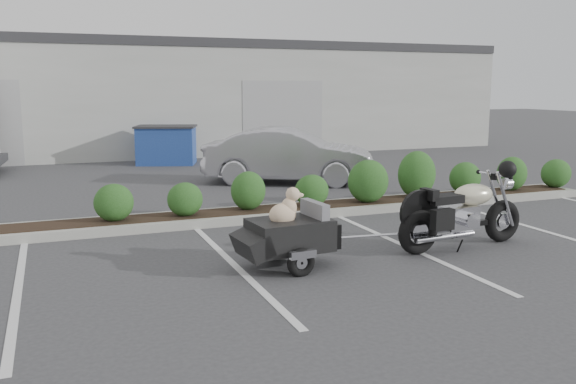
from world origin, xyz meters
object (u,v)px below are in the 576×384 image
object	(u,v)px
motorcycle	(463,213)
sedan	(289,156)
pet_trailer	(289,234)
dumpster	(166,145)

from	to	relation	value
motorcycle	sedan	world-z (taller)	sedan
pet_trailer	sedan	distance (m)	7.26
sedan	motorcycle	bearing A→B (deg)	-150.84
motorcycle	sedan	xyz separation A→B (m)	(-0.12, 6.77, 0.16)
motorcycle	pet_trailer	size ratio (longest dim) A/B	1.25
motorcycle	pet_trailer	xyz separation A→B (m)	(-2.79, 0.02, -0.07)
motorcycle	pet_trailer	world-z (taller)	motorcycle
sedan	dumpster	bearing A→B (deg)	51.88
pet_trailer	sedan	world-z (taller)	sedan
motorcycle	sedan	bearing A→B (deg)	85.78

